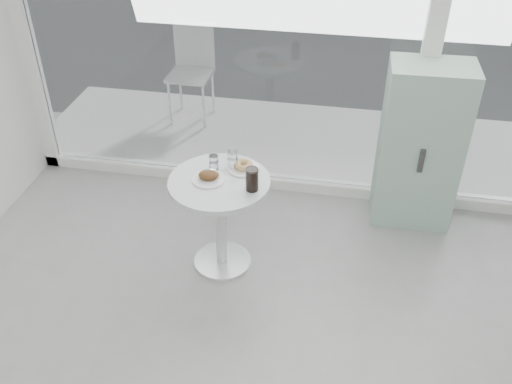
% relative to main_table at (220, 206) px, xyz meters
% --- Properties ---
extents(storefront, '(5.00, 0.14, 3.00)m').
position_rel_main_table_xyz_m(storefront, '(0.57, 1.10, 1.16)').
color(storefront, white).
rests_on(storefront, ground).
extents(main_table, '(0.72, 0.72, 0.77)m').
position_rel_main_table_xyz_m(main_table, '(0.00, 0.00, 0.00)').
color(main_table, silver).
rests_on(main_table, ground).
extents(patio_deck, '(5.60, 1.60, 0.05)m').
position_rel_main_table_xyz_m(patio_deck, '(0.50, 1.90, -0.53)').
color(patio_deck, white).
rests_on(patio_deck, ground).
extents(mint_cabinet, '(0.64, 0.45, 1.37)m').
position_rel_main_table_xyz_m(mint_cabinet, '(1.42, 0.88, 0.13)').
color(mint_cabinet, '#86AB98').
rests_on(mint_cabinet, ground).
extents(patio_chair, '(0.44, 0.44, 1.00)m').
position_rel_main_table_xyz_m(patio_chair, '(-0.84, 2.24, 0.07)').
color(patio_chair, silver).
rests_on(patio_chair, patio_deck).
extents(plate_fritter, '(0.23, 0.23, 0.07)m').
position_rel_main_table_xyz_m(plate_fritter, '(-0.07, -0.01, 0.25)').
color(plate_fritter, white).
rests_on(plate_fritter, main_table).
extents(plate_donut, '(0.23, 0.23, 0.06)m').
position_rel_main_table_xyz_m(plate_donut, '(0.14, 0.17, 0.24)').
color(plate_donut, white).
rests_on(plate_donut, main_table).
extents(water_tumbler_a, '(0.07, 0.07, 0.11)m').
position_rel_main_table_xyz_m(water_tumbler_a, '(-0.07, 0.13, 0.27)').
color(water_tumbler_a, white).
rests_on(water_tumbler_a, main_table).
extents(water_tumbler_b, '(0.08, 0.08, 0.13)m').
position_rel_main_table_xyz_m(water_tumbler_b, '(0.06, 0.19, 0.28)').
color(water_tumbler_b, white).
rests_on(water_tumbler_b, main_table).
extents(cola_glass, '(0.09, 0.09, 0.17)m').
position_rel_main_table_xyz_m(cola_glass, '(0.25, -0.07, 0.30)').
color(cola_glass, white).
rests_on(cola_glass, main_table).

